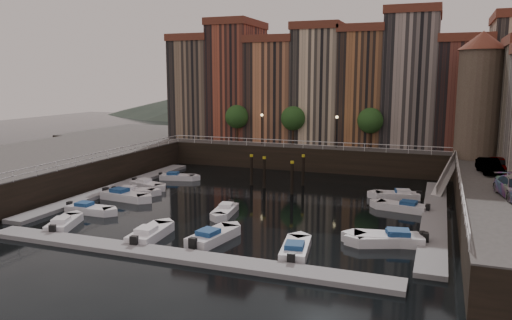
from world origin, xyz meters
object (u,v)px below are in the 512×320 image
at_px(mooring_pilings, 277,173).
at_px(boat_left_0, 89,209).
at_px(corner_tower, 479,93).
at_px(boat_left_2, 133,192).
at_px(car_a, 498,166).
at_px(boat_left_1, 124,196).
at_px(gangway, 446,174).
at_px(car_b, 489,167).

bearing_deg(mooring_pilings, boat_left_0, -129.11).
xyz_separation_m(corner_tower, boat_left_2, (-32.92, -17.07, -9.86)).
bearing_deg(car_a, boat_left_0, -157.21).
xyz_separation_m(corner_tower, mooring_pilings, (-20.04, -8.87, -8.54)).
height_order(boat_left_1, car_a, car_a).
height_order(gangway, boat_left_2, gangway).
relative_size(car_a, car_b, 1.04).
distance_m(boat_left_0, car_b, 36.70).
relative_size(boat_left_0, car_a, 1.00).
relative_size(mooring_pilings, boat_left_1, 1.12).
relative_size(mooring_pilings, car_b, 1.36).
distance_m(corner_tower, boat_left_0, 41.87).
bearing_deg(car_b, gangway, 116.48).
bearing_deg(boat_left_2, car_a, -3.48).
height_order(corner_tower, mooring_pilings, corner_tower).
distance_m(gangway, boat_left_2, 32.58).
distance_m(boat_left_2, car_a, 35.48).
bearing_deg(mooring_pilings, gangway, 14.32).
distance_m(corner_tower, boat_left_1, 39.05).
relative_size(mooring_pilings, boat_left_0, 1.30).
relative_size(gangway, boat_left_1, 1.60).
bearing_deg(boat_left_0, corner_tower, 36.60).
xyz_separation_m(corner_tower, boat_left_0, (-32.61, -24.35, -9.85)).
relative_size(corner_tower, boat_left_1, 2.66).
relative_size(boat_left_0, boat_left_1, 0.86).
xyz_separation_m(boat_left_0, car_b, (33.31, 15.04, 3.36)).
height_order(gangway, mooring_pilings, gangway).
distance_m(mooring_pilings, car_b, 20.83).
bearing_deg(gangway, corner_tower, 57.20).
xyz_separation_m(corner_tower, gangway, (-2.90, -4.50, -8.28)).
bearing_deg(gangway, boat_left_2, -157.28).
xyz_separation_m(corner_tower, boat_left_1, (-32.62, -19.09, -9.80)).
xyz_separation_m(gangway, boat_left_2, (-30.02, -12.57, -1.58)).
distance_m(boat_left_0, boat_left_1, 5.26).
height_order(boat_left_1, car_b, car_b).
xyz_separation_m(mooring_pilings, car_b, (20.73, -0.43, 2.06)).
relative_size(corner_tower, car_a, 3.09).
relative_size(gangway, car_a, 1.86).
xyz_separation_m(gangway, car_b, (3.59, -4.80, 1.79)).
bearing_deg(boat_left_1, gangway, 32.61).
bearing_deg(gangway, boat_left_0, -146.26).
distance_m(gangway, boat_left_1, 33.15).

